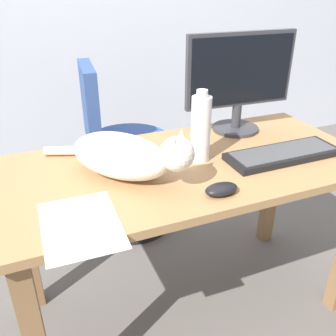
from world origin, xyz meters
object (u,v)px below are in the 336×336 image
cat (125,155)px  water_bottle (201,128)px  monitor (240,79)px  computer_mouse (220,189)px  keyboard (283,154)px  office_chair (121,160)px

cat → water_bottle: bearing=4.6°
monitor → cat: bearing=-158.4°
computer_mouse → water_bottle: (0.05, 0.25, 0.11)m
keyboard → cat: 0.60m
water_bottle → monitor: bearing=35.8°
monitor → water_bottle: 0.36m
cat → water_bottle: 0.29m
office_chair → cat: (-0.17, -0.73, 0.39)m
monitor → computer_mouse: (-0.33, -0.45, -0.21)m
cat → computer_mouse: cat is taller
office_chair → keyboard: size_ratio=2.15×
office_chair → computer_mouse: size_ratio=8.59×
keyboard → water_bottle: water_bottle is taller
office_chair → monitor: size_ratio=1.97×
cat → monitor: bearing=21.6°
office_chair → keyboard: bearing=-62.7°
keyboard → computer_mouse: size_ratio=4.00×
computer_mouse → water_bottle: size_ratio=0.42×
cat → water_bottle: size_ratio=1.84×
office_chair → monitor: (0.40, -0.50, 0.53)m
keyboard → water_bottle: bearing=160.5°
water_bottle → cat: bearing=-175.4°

